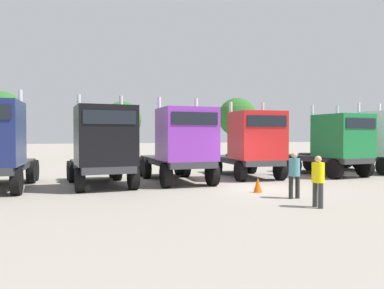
{
  "coord_description": "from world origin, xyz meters",
  "views": [
    {
      "loc": [
        -8.37,
        -14.55,
        2.31
      ],
      "look_at": [
        -1.4,
        4.21,
        1.84
      ],
      "focal_mm": 35.73,
      "sensor_mm": 36.0,
      "label": 1
    }
  ],
  "objects_px": {
    "semi_truck_black": "(103,146)",
    "semi_truck_white": "(381,141)",
    "semi_truck_red": "(252,144)",
    "traffic_cone_near": "(258,185)",
    "semi_truck_green": "(335,144)",
    "visitor_in_hivis": "(318,178)",
    "visitor_with_camera": "(294,172)",
    "semi_truck_purple": "(181,145)"
  },
  "relations": [
    {
      "from": "semi_truck_white",
      "to": "visitor_in_hivis",
      "type": "xyz_separation_m",
      "value": [
        -11.05,
        -7.93,
        -1.01
      ]
    },
    {
      "from": "semi_truck_green",
      "to": "visitor_with_camera",
      "type": "xyz_separation_m",
      "value": [
        -6.79,
        -5.7,
        -0.86
      ]
    },
    {
      "from": "semi_truck_red",
      "to": "traffic_cone_near",
      "type": "distance_m",
      "value": 5.31
    },
    {
      "from": "semi_truck_black",
      "to": "semi_truck_purple",
      "type": "bearing_deg",
      "value": 91.01
    },
    {
      "from": "semi_truck_black",
      "to": "semi_truck_red",
      "type": "height_order",
      "value": "semi_truck_black"
    },
    {
      "from": "semi_truck_red",
      "to": "visitor_with_camera",
      "type": "height_order",
      "value": "semi_truck_red"
    },
    {
      "from": "semi_truck_green",
      "to": "semi_truck_purple",
      "type": "bearing_deg",
      "value": -92.67
    },
    {
      "from": "visitor_in_hivis",
      "to": "semi_truck_red",
      "type": "bearing_deg",
      "value": -103.53
    },
    {
      "from": "semi_truck_black",
      "to": "semi_truck_white",
      "type": "bearing_deg",
      "value": 91.04
    },
    {
      "from": "semi_truck_red",
      "to": "visitor_in_hivis",
      "type": "bearing_deg",
      "value": -9.22
    },
    {
      "from": "visitor_with_camera",
      "to": "semi_truck_purple",
      "type": "bearing_deg",
      "value": -154.0
    },
    {
      "from": "visitor_in_hivis",
      "to": "visitor_with_camera",
      "type": "relative_size",
      "value": 0.98
    },
    {
      "from": "semi_truck_white",
      "to": "traffic_cone_near",
      "type": "distance_m",
      "value": 12.15
    },
    {
      "from": "semi_truck_purple",
      "to": "visitor_with_camera",
      "type": "height_order",
      "value": "semi_truck_purple"
    },
    {
      "from": "semi_truck_black",
      "to": "semi_truck_white",
      "type": "height_order",
      "value": "semi_truck_white"
    },
    {
      "from": "visitor_with_camera",
      "to": "semi_truck_black",
      "type": "bearing_deg",
      "value": -129.05
    },
    {
      "from": "semi_truck_white",
      "to": "traffic_cone_near",
      "type": "relative_size",
      "value": 10.03
    },
    {
      "from": "semi_truck_black",
      "to": "traffic_cone_near",
      "type": "xyz_separation_m",
      "value": [
        5.69,
        -3.62,
        -1.54
      ]
    },
    {
      "from": "semi_truck_green",
      "to": "semi_truck_white",
      "type": "relative_size",
      "value": 0.94
    },
    {
      "from": "semi_truck_white",
      "to": "visitor_with_camera",
      "type": "height_order",
      "value": "semi_truck_white"
    },
    {
      "from": "semi_truck_red",
      "to": "semi_truck_white",
      "type": "distance_m",
      "value": 8.93
    },
    {
      "from": "traffic_cone_near",
      "to": "visitor_in_hivis",
      "type": "bearing_deg",
      "value": -87.69
    },
    {
      "from": "semi_truck_purple",
      "to": "semi_truck_red",
      "type": "relative_size",
      "value": 1.04
    },
    {
      "from": "semi_truck_black",
      "to": "visitor_in_hivis",
      "type": "bearing_deg",
      "value": 37.6
    },
    {
      "from": "semi_truck_purple",
      "to": "semi_truck_green",
      "type": "relative_size",
      "value": 1.11
    },
    {
      "from": "semi_truck_green",
      "to": "traffic_cone_near",
      "type": "bearing_deg",
      "value": -65.17
    },
    {
      "from": "semi_truck_green",
      "to": "visitor_in_hivis",
      "type": "xyz_separation_m",
      "value": [
        -7.14,
        -7.46,
        -0.88
      ]
    },
    {
      "from": "semi_truck_purple",
      "to": "semi_truck_black",
      "type": "bearing_deg",
      "value": -86.2
    },
    {
      "from": "semi_truck_white",
      "to": "visitor_with_camera",
      "type": "bearing_deg",
      "value": -65.96
    },
    {
      "from": "semi_truck_black",
      "to": "semi_truck_white",
      "type": "distance_m",
      "value": 16.91
    },
    {
      "from": "semi_truck_white",
      "to": "visitor_with_camera",
      "type": "distance_m",
      "value": 12.4
    },
    {
      "from": "semi_truck_black",
      "to": "semi_truck_purple",
      "type": "xyz_separation_m",
      "value": [
        3.71,
        0.17,
        0.01
      ]
    },
    {
      "from": "semi_truck_purple",
      "to": "traffic_cone_near",
      "type": "height_order",
      "value": "semi_truck_purple"
    },
    {
      "from": "semi_truck_green",
      "to": "visitor_in_hivis",
      "type": "bearing_deg",
      "value": -47.32
    },
    {
      "from": "semi_truck_purple",
      "to": "traffic_cone_near",
      "type": "distance_m",
      "value": 4.55
    },
    {
      "from": "visitor_in_hivis",
      "to": "traffic_cone_near",
      "type": "relative_size",
      "value": 2.7
    },
    {
      "from": "semi_truck_green",
      "to": "semi_truck_white",
      "type": "distance_m",
      "value": 3.94
    },
    {
      "from": "semi_truck_green",
      "to": "semi_truck_white",
      "type": "bearing_deg",
      "value": 93.39
    },
    {
      "from": "semi_truck_green",
      "to": "traffic_cone_near",
      "type": "height_order",
      "value": "semi_truck_green"
    },
    {
      "from": "semi_truck_black",
      "to": "semi_truck_white",
      "type": "xyz_separation_m",
      "value": [
        16.89,
        0.79,
        0.12
      ]
    },
    {
      "from": "semi_truck_black",
      "to": "semi_truck_green",
      "type": "xyz_separation_m",
      "value": [
        12.98,
        0.32,
        -0.01
      ]
    },
    {
      "from": "visitor_with_camera",
      "to": "traffic_cone_near",
      "type": "xyz_separation_m",
      "value": [
        -0.49,
        1.76,
        -0.67
      ]
    }
  ]
}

